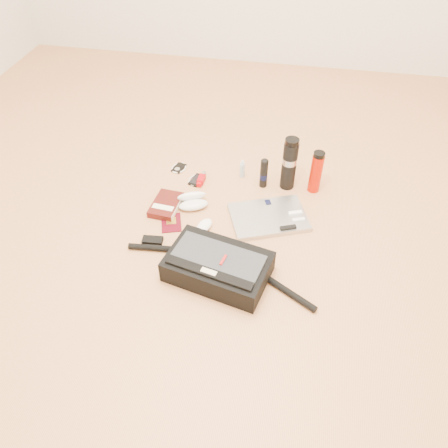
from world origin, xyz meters
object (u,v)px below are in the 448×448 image
Objects in this scene: messenger_bag at (217,266)px; thermos_black at (289,164)px; thermos_red at (316,172)px; laptop at (269,217)px; book at (166,205)px.

thermos_black is at bearing 82.73° from messenger_bag.
thermos_red is at bearing 72.66° from messenger_bag.
book is at bearing 159.51° from laptop.
thermos_red is (0.74, 0.29, 0.10)m from book.
thermos_black is (0.25, 0.68, 0.09)m from messenger_bag.
messenger_bag is 0.78m from thermos_red.
thermos_black is (0.60, 0.29, 0.13)m from book.
messenger_bag is at bearing -136.38° from laptop.
book is (-0.35, 0.39, -0.04)m from messenger_bag.
book is (-0.53, -0.01, 0.00)m from laptop.
laptop is 0.36m from thermos_red.
thermos_red reaches higher than messenger_bag.
messenger_bag is at bearing -43.14° from book.
book is 0.80m from thermos_red.
thermos_black reaches higher than book.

